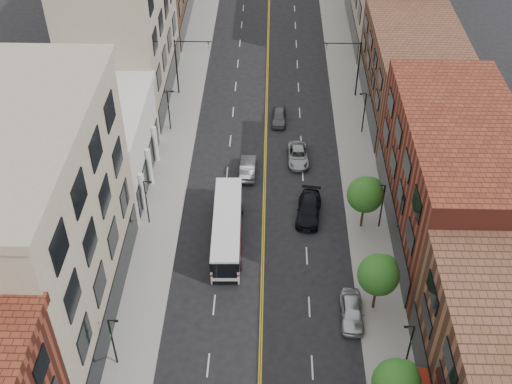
# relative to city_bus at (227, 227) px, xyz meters

# --- Properties ---
(sidewalk_left) EXTENTS (4.00, 110.00, 0.15)m
(sidewalk_left) POSITION_rel_city_bus_xyz_m (-6.67, 13.17, -1.64)
(sidewalk_left) COLOR gray
(sidewalk_left) RESTS_ON ground
(sidewalk_right) EXTENTS (4.00, 110.00, 0.15)m
(sidewalk_right) POSITION_rel_city_bus_xyz_m (13.33, 13.17, -1.64)
(sidewalk_right) COLOR gray
(sidewalk_right) RESTS_ON ground
(bldg_l_tanoffice) EXTENTS (10.00, 22.00, 18.00)m
(bldg_l_tanoffice) POSITION_rel_city_bus_xyz_m (-13.67, -8.83, 7.29)
(bldg_l_tanoffice) COLOR gray
(bldg_l_tanoffice) RESTS_ON ground
(bldg_l_white) EXTENTS (10.00, 14.00, 8.00)m
(bldg_l_white) POSITION_rel_city_bus_xyz_m (-13.67, 9.17, 2.29)
(bldg_l_white) COLOR silver
(bldg_l_white) RESTS_ON ground
(bldg_l_far_a) EXTENTS (10.00, 20.00, 18.00)m
(bldg_l_far_a) POSITION_rel_city_bus_xyz_m (-13.67, 26.17, 7.29)
(bldg_l_far_a) COLOR gray
(bldg_l_far_a) RESTS_ON ground
(bldg_r_mid) EXTENTS (10.00, 22.00, 12.00)m
(bldg_r_mid) POSITION_rel_city_bus_xyz_m (20.33, 2.17, 4.29)
(bldg_r_mid) COLOR #5F2519
(bldg_r_mid) RESTS_ON ground
(bldg_r_far_a) EXTENTS (10.00, 20.00, 10.00)m
(bldg_r_far_a) POSITION_rel_city_bus_xyz_m (20.33, 23.17, 3.29)
(bldg_r_far_a) COLOR brown
(bldg_r_far_a) RESTS_ON ground
(tree_r_1) EXTENTS (3.40, 3.40, 5.59)m
(tree_r_1) POSITION_rel_city_bus_xyz_m (12.72, -17.76, 2.42)
(tree_r_1) COLOR black
(tree_r_1) RESTS_ON sidewalk_right
(tree_r_2) EXTENTS (3.40, 3.40, 5.59)m
(tree_r_2) POSITION_rel_city_bus_xyz_m (12.72, -7.76, 2.42)
(tree_r_2) COLOR black
(tree_r_2) RESTS_ON sidewalk_right
(tree_r_3) EXTENTS (3.40, 3.40, 5.59)m
(tree_r_3) POSITION_rel_city_bus_xyz_m (12.72, 2.24, 2.42)
(tree_r_3) COLOR black
(tree_r_3) RESTS_ON sidewalk_right
(lamp_l_1) EXTENTS (0.81, 0.55, 5.05)m
(lamp_l_1) POSITION_rel_city_bus_xyz_m (-7.62, -13.83, 1.26)
(lamp_l_1) COLOR black
(lamp_l_1) RESTS_ON sidewalk_left
(lamp_l_2) EXTENTS (0.81, 0.55, 5.05)m
(lamp_l_2) POSITION_rel_city_bus_xyz_m (-7.62, 2.17, 1.26)
(lamp_l_2) COLOR black
(lamp_l_2) RESTS_ON sidewalk_left
(lamp_l_3) EXTENTS (0.81, 0.55, 5.05)m
(lamp_l_3) POSITION_rel_city_bus_xyz_m (-7.62, 18.17, 1.26)
(lamp_l_3) COLOR black
(lamp_l_3) RESTS_ON sidewalk_left
(lamp_r_1) EXTENTS (0.81, 0.55, 5.05)m
(lamp_r_1) POSITION_rel_city_bus_xyz_m (14.28, -13.83, 1.26)
(lamp_r_1) COLOR black
(lamp_r_1) RESTS_ON sidewalk_right
(lamp_r_2) EXTENTS (0.81, 0.55, 5.05)m
(lamp_r_2) POSITION_rel_city_bus_xyz_m (14.28, 2.17, 1.26)
(lamp_r_2) COLOR black
(lamp_r_2) RESTS_ON sidewalk_right
(lamp_r_3) EXTENTS (0.81, 0.55, 5.05)m
(lamp_r_3) POSITION_rel_city_bus_xyz_m (14.28, 18.17, 1.26)
(lamp_r_3) COLOR black
(lamp_r_3) RESTS_ON sidewalk_right
(signal_mast_left) EXTENTS (4.49, 0.18, 7.20)m
(signal_mast_left) POSITION_rel_city_bus_xyz_m (-6.94, 26.17, 2.93)
(signal_mast_left) COLOR black
(signal_mast_left) RESTS_ON sidewalk_left
(signal_mast_right) EXTENTS (4.49, 0.18, 7.20)m
(signal_mast_right) POSITION_rel_city_bus_xyz_m (13.59, 26.17, 2.93)
(signal_mast_right) COLOR black
(signal_mast_right) RESTS_ON sidewalk_right
(city_bus) EXTENTS (2.98, 11.52, 2.94)m
(city_bus) POSITION_rel_city_bus_xyz_m (0.00, 0.00, 0.00)
(city_bus) COLOR silver
(city_bus) RESTS_ON ground
(car_parked_far) EXTENTS (1.97, 4.68, 1.58)m
(car_parked_far) POSITION_rel_city_bus_xyz_m (10.73, -8.92, -0.92)
(car_parked_far) COLOR #B8BAC0
(car_parked_far) RESTS_ON ground
(car_lane_behind) EXTENTS (1.63, 4.56, 1.50)m
(car_lane_behind) POSITION_rel_city_bus_xyz_m (1.53, 10.21, -0.96)
(car_lane_behind) COLOR #4B4B50
(car_lane_behind) RESTS_ON ground
(car_lane_a) EXTENTS (2.88, 5.72, 1.59)m
(car_lane_a) POSITION_rel_city_bus_xyz_m (7.69, 3.72, -0.92)
(car_lane_a) COLOR black
(car_lane_a) RESTS_ON ground
(car_lane_b) EXTENTS (2.39, 4.94, 1.36)m
(car_lane_b) POSITION_rel_city_bus_xyz_m (6.86, 12.63, -1.03)
(car_lane_b) COLOR gray
(car_lane_b) RESTS_ON ground
(car_lane_c) EXTENTS (1.80, 4.21, 1.42)m
(car_lane_c) POSITION_rel_city_bus_xyz_m (4.83, 20.17, -1.00)
(car_lane_c) COLOR #4A4B4F
(car_lane_c) RESTS_ON ground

